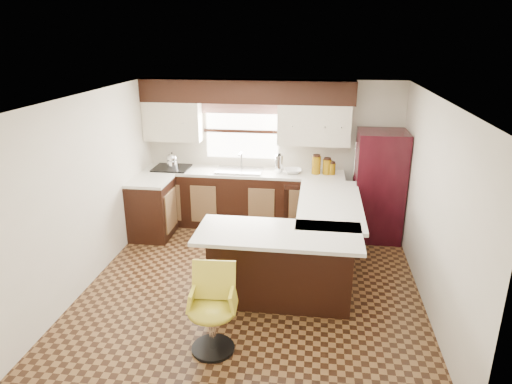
# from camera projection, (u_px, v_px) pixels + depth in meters

# --- Properties ---
(floor) EXTENTS (4.40, 4.40, 0.00)m
(floor) POSITION_uv_depth(u_px,v_px,m) (253.00, 283.00, 5.95)
(floor) COLOR #49301A
(floor) RESTS_ON ground
(ceiling) EXTENTS (4.40, 4.40, 0.00)m
(ceiling) POSITION_uv_depth(u_px,v_px,m) (253.00, 97.00, 5.15)
(ceiling) COLOR silver
(ceiling) RESTS_ON wall_back
(wall_back) EXTENTS (4.40, 0.00, 4.40)m
(wall_back) POSITION_uv_depth(u_px,v_px,m) (272.00, 152.00, 7.61)
(wall_back) COLOR beige
(wall_back) RESTS_ON floor
(wall_front) EXTENTS (4.40, 0.00, 4.40)m
(wall_front) POSITION_uv_depth(u_px,v_px,m) (212.00, 293.00, 3.49)
(wall_front) COLOR beige
(wall_front) RESTS_ON floor
(wall_left) EXTENTS (0.00, 4.40, 4.40)m
(wall_left) POSITION_uv_depth(u_px,v_px,m) (91.00, 189.00, 5.82)
(wall_left) COLOR beige
(wall_left) RESTS_ON floor
(wall_right) EXTENTS (0.00, 4.40, 4.40)m
(wall_right) POSITION_uv_depth(u_px,v_px,m) (432.00, 205.00, 5.28)
(wall_right) COLOR beige
(wall_right) RESTS_ON floor
(base_cab_back) EXTENTS (3.30, 0.60, 0.90)m
(base_cab_back) POSITION_uv_depth(u_px,v_px,m) (243.00, 199.00, 7.63)
(base_cab_back) COLOR black
(base_cab_back) RESTS_ON floor
(base_cab_left) EXTENTS (0.60, 0.70, 0.90)m
(base_cab_left) POSITION_uv_depth(u_px,v_px,m) (152.00, 209.00, 7.20)
(base_cab_left) COLOR black
(base_cab_left) RESTS_ON floor
(counter_back) EXTENTS (3.30, 0.60, 0.04)m
(counter_back) POSITION_uv_depth(u_px,v_px,m) (243.00, 172.00, 7.48)
(counter_back) COLOR silver
(counter_back) RESTS_ON base_cab_back
(counter_left) EXTENTS (0.60, 0.70, 0.04)m
(counter_left) POSITION_uv_depth(u_px,v_px,m) (150.00, 181.00, 7.04)
(counter_left) COLOR silver
(counter_left) RESTS_ON base_cab_left
(soffit) EXTENTS (3.40, 0.35, 0.36)m
(soffit) POSITION_uv_depth(u_px,v_px,m) (246.00, 91.00, 7.16)
(soffit) COLOR black
(soffit) RESTS_ON wall_back
(upper_cab_left) EXTENTS (0.94, 0.35, 0.64)m
(upper_cab_left) POSITION_uv_depth(u_px,v_px,m) (173.00, 121.00, 7.48)
(upper_cab_left) COLOR beige
(upper_cab_left) RESTS_ON wall_back
(upper_cab_right) EXTENTS (1.14, 0.35, 0.64)m
(upper_cab_right) POSITION_uv_depth(u_px,v_px,m) (314.00, 125.00, 7.18)
(upper_cab_right) COLOR beige
(upper_cab_right) RESTS_ON wall_back
(window_pane) EXTENTS (1.20, 0.02, 0.90)m
(window_pane) POSITION_uv_depth(u_px,v_px,m) (242.00, 131.00, 7.54)
(window_pane) COLOR white
(window_pane) RESTS_ON wall_back
(valance) EXTENTS (1.30, 0.06, 0.18)m
(valance) POSITION_uv_depth(u_px,v_px,m) (241.00, 108.00, 7.37)
(valance) COLOR #D19B93
(valance) RESTS_ON wall_back
(sink) EXTENTS (0.75, 0.45, 0.03)m
(sink) POSITION_uv_depth(u_px,v_px,m) (239.00, 170.00, 7.45)
(sink) COLOR #B2B2B7
(sink) RESTS_ON counter_back
(dishwasher) EXTENTS (0.58, 0.03, 0.78)m
(dishwasher) POSITION_uv_depth(u_px,v_px,m) (302.00, 210.00, 7.24)
(dishwasher) COLOR black
(dishwasher) RESTS_ON floor
(cooktop) EXTENTS (0.58, 0.50, 0.02)m
(cooktop) POSITION_uv_depth(u_px,v_px,m) (172.00, 168.00, 7.60)
(cooktop) COLOR black
(cooktop) RESTS_ON counter_back
(peninsula_long) EXTENTS (0.60, 1.95, 0.90)m
(peninsula_long) POSITION_uv_depth(u_px,v_px,m) (324.00, 236.00, 6.27)
(peninsula_long) COLOR black
(peninsula_long) RESTS_ON floor
(peninsula_return) EXTENTS (1.65, 0.60, 0.90)m
(peninsula_return) POSITION_uv_depth(u_px,v_px,m) (280.00, 267.00, 5.42)
(peninsula_return) COLOR black
(peninsula_return) RESTS_ON floor
(counter_pen_long) EXTENTS (0.84, 1.95, 0.04)m
(counter_pen_long) POSITION_uv_depth(u_px,v_px,m) (330.00, 204.00, 6.10)
(counter_pen_long) COLOR silver
(counter_pen_long) RESTS_ON peninsula_long
(counter_pen_return) EXTENTS (1.89, 0.84, 0.04)m
(counter_pen_return) POSITION_uv_depth(u_px,v_px,m) (279.00, 234.00, 5.18)
(counter_pen_return) COLOR silver
(counter_pen_return) RESTS_ON peninsula_return
(refrigerator) EXTENTS (0.73, 0.70, 1.71)m
(refrigerator) POSITION_uv_depth(u_px,v_px,m) (379.00, 186.00, 7.04)
(refrigerator) COLOR black
(refrigerator) RESTS_ON floor
(bar_chair) EXTENTS (0.52, 0.52, 0.91)m
(bar_chair) POSITION_uv_depth(u_px,v_px,m) (212.00, 311.00, 4.55)
(bar_chair) COLOR gold
(bar_chair) RESTS_ON floor
(kettle) EXTENTS (0.19, 0.19, 0.25)m
(kettle) POSITION_uv_depth(u_px,v_px,m) (172.00, 160.00, 7.55)
(kettle) COLOR silver
(kettle) RESTS_ON cooktop
(percolator) EXTENTS (0.13, 0.13, 0.29)m
(percolator) POSITION_uv_depth(u_px,v_px,m) (279.00, 164.00, 7.34)
(percolator) COLOR silver
(percolator) RESTS_ON counter_back
(mixing_bowl) EXTENTS (0.34, 0.34, 0.07)m
(mixing_bowl) POSITION_uv_depth(u_px,v_px,m) (293.00, 171.00, 7.35)
(mixing_bowl) COLOR white
(mixing_bowl) RESTS_ON counter_back
(canister_large) EXTENTS (0.14, 0.14, 0.29)m
(canister_large) POSITION_uv_depth(u_px,v_px,m) (316.00, 165.00, 7.29)
(canister_large) COLOR #815B07
(canister_large) RESTS_ON counter_back
(canister_med) EXTENTS (0.13, 0.13, 0.24)m
(canister_med) POSITION_uv_depth(u_px,v_px,m) (327.00, 167.00, 7.27)
(canister_med) COLOR #815B07
(canister_med) RESTS_ON counter_back
(canister_small) EXTENTS (0.12, 0.12, 0.18)m
(canister_small) POSITION_uv_depth(u_px,v_px,m) (331.00, 169.00, 7.27)
(canister_small) COLOR #815B07
(canister_small) RESTS_ON counter_back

